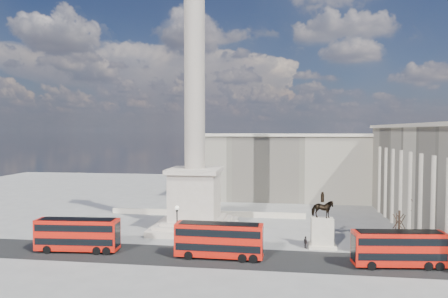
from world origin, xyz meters
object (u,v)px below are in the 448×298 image
pedestrian_standing (388,245)px  equestrian_statue (322,228)px  red_bus_b (220,240)px  victorian_lamp (177,225)px  red_bus_a (78,234)px  nelsons_column (195,156)px  pedestrian_crossing (306,242)px  pedestrian_walking (316,243)px  red_bus_c (399,248)px

pedestrian_standing → equestrian_statue: bearing=-32.6°
red_bus_b → victorian_lamp: 6.69m
red_bus_a → red_bus_b: 20.61m
nelsons_column → red_bus_b: nelsons_column is taller
pedestrian_standing → pedestrian_crossing: size_ratio=0.90×
equestrian_statue → pedestrian_standing: equestrian_statue is taller
pedestrian_walking → red_bus_a: bearing=-174.6°
red_bus_c → equestrian_statue: size_ratio=1.40×
pedestrian_walking → pedestrian_standing: (10.29, 0.81, 0.00)m
equestrian_statue → pedestrian_walking: bearing=-136.5°
red_bus_a → victorian_lamp: victorian_lamp is taller
equestrian_statue → pedestrian_crossing: 3.28m
victorian_lamp → pedestrian_crossing: victorian_lamp is taller
nelsons_column → pedestrian_walking: size_ratio=30.80×
victorian_lamp → pedestrian_crossing: size_ratio=3.73×
nelsons_column → red_bus_a: nelsons_column is taller
red_bus_c → red_bus_b: bearing=172.9°
pedestrian_crossing → nelsons_column: bearing=42.2°
red_bus_c → pedestrian_standing: red_bus_c is taller
red_bus_c → pedestrian_walking: size_ratio=7.22×
red_bus_c → pedestrian_crossing: (-11.28, 6.70, -1.53)m
victorian_lamp → pedestrian_crossing: 19.15m
equestrian_statue → pedestrian_standing: size_ratio=5.13×
red_bus_c → pedestrian_crossing: size_ratio=6.44×
pedestrian_standing → nelsons_column: bearing=-47.2°
red_bus_c → pedestrian_standing: bearing=79.6°
nelsons_column → pedestrian_standing: 33.79m
nelsons_column → red_bus_c: nelsons_column is taller
pedestrian_walking → equestrian_statue: bearing=38.5°
pedestrian_walking → red_bus_c: bearing=-39.2°
red_bus_a → pedestrian_crossing: (32.53, 6.24, -1.60)m
nelsons_column → equestrian_statue: bearing=-21.1°
red_bus_a → red_bus_c: bearing=-4.5°
red_bus_a → equestrian_statue: bearing=7.5°
red_bus_b → pedestrian_crossing: 13.62m
victorian_lamp → pedestrian_standing: bearing=10.5°
nelsons_column → red_bus_c: (29.92, -15.71, -10.48)m
nelsons_column → red_bus_a: bearing=-132.3°
victorian_lamp → pedestrian_crossing: (18.27, 4.83, -3.08)m
nelsons_column → victorian_lamp: size_ratio=7.37×
victorian_lamp → pedestrian_walking: bearing=13.6°
pedestrian_standing → pedestrian_crossing: pedestrian_crossing is taller
red_bus_a → victorian_lamp: size_ratio=1.77×
red_bus_a → pedestrian_standing: (44.33, 7.00, -1.69)m
nelsons_column → red_bus_b: 19.74m
equestrian_statue → pedestrian_standing: (9.35, -0.09, -2.09)m
red_bus_a → pedestrian_walking: red_bus_a is taller
pedestrian_crossing → red_bus_c: bearing=-142.8°
pedestrian_crossing → equestrian_statue: bearing=-92.9°
red_bus_a → pedestrian_standing: 44.92m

